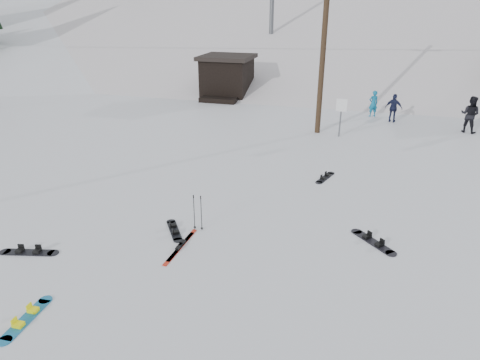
# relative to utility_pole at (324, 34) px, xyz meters

# --- Properties ---
(ground) EXTENTS (200.00, 200.00, 0.00)m
(ground) POSITION_rel_utility_pole_xyz_m (-2.00, -14.00, -4.68)
(ground) COLOR white
(ground) RESTS_ON ground
(ski_slope) EXTENTS (60.00, 85.24, 65.97)m
(ski_slope) POSITION_rel_utility_pole_xyz_m (-2.00, 41.00, -16.68)
(ski_slope) COLOR silver
(ski_slope) RESTS_ON ground
(ridge_left) EXTENTS (47.54, 95.03, 58.38)m
(ridge_left) POSITION_rel_utility_pole_xyz_m (-38.00, 34.00, -15.68)
(ridge_left) COLOR white
(ridge_left) RESTS_ON ground
(treeline_left) EXTENTS (20.00, 64.00, 10.00)m
(treeline_left) POSITION_rel_utility_pole_xyz_m (-36.00, 26.00, -4.68)
(treeline_left) COLOR black
(treeline_left) RESTS_ON ground
(treeline_crest) EXTENTS (50.00, 6.00, 10.00)m
(treeline_crest) POSITION_rel_utility_pole_xyz_m (-2.00, 72.00, -4.68)
(treeline_crest) COLOR black
(treeline_crest) RESTS_ON ski_slope
(utility_pole) EXTENTS (2.00, 0.26, 9.00)m
(utility_pole) POSITION_rel_utility_pole_xyz_m (0.00, 0.00, 0.00)
(utility_pole) COLOR #3A2819
(utility_pole) RESTS_ON ground
(trail_sign) EXTENTS (0.50, 0.09, 1.85)m
(trail_sign) POSITION_rel_utility_pole_xyz_m (1.10, -0.42, -3.41)
(trail_sign) COLOR #595B60
(trail_sign) RESTS_ON ground
(lift_hut) EXTENTS (3.40, 4.10, 2.75)m
(lift_hut) POSITION_rel_utility_pole_xyz_m (-7.00, 6.94, -3.32)
(lift_hut) COLOR black
(lift_hut) RESTS_ON ground
(hero_snowboard) EXTENTS (0.36, 1.55, 0.11)m
(hero_snowboard) POSITION_rel_utility_pole_xyz_m (-4.19, -15.45, -4.65)
(hero_snowboard) COLOR #1B7BB4
(hero_snowboard) RESTS_ON ground
(hero_skis) EXTENTS (0.17, 1.91, 0.10)m
(hero_skis) POSITION_rel_utility_pole_xyz_m (-2.24, -11.91, -4.65)
(hero_skis) COLOR #AD2211
(hero_skis) RESTS_ON ground
(ski_poles) EXTENTS (0.30, 0.08, 1.08)m
(ski_poles) POSITION_rel_utility_pole_xyz_m (-2.14, -10.88, -4.13)
(ski_poles) COLOR black
(ski_poles) RESTS_ON ground
(board_scatter_a) EXTENTS (1.56, 0.60, 0.11)m
(board_scatter_a) POSITION_rel_utility_pole_xyz_m (-5.97, -13.31, -4.65)
(board_scatter_a) COLOR black
(board_scatter_a) RESTS_ON ground
(board_scatter_b) EXTENTS (0.91, 1.20, 0.10)m
(board_scatter_b) POSITION_rel_utility_pole_xyz_m (-2.77, -11.16, -4.66)
(board_scatter_b) COLOR black
(board_scatter_b) RESTS_ON ground
(board_scatter_d) EXTENTS (1.22, 1.23, 0.11)m
(board_scatter_d) POSITION_rel_utility_pole_xyz_m (2.75, -10.22, -4.65)
(board_scatter_d) COLOR black
(board_scatter_d) RESTS_ON ground
(board_scatter_f) EXTENTS (0.60, 1.32, 0.10)m
(board_scatter_f) POSITION_rel_utility_pole_xyz_m (1.01, -5.93, -4.66)
(board_scatter_f) COLOR black
(board_scatter_f) RESTS_ON ground
(skier_teal) EXTENTS (0.64, 0.56, 1.47)m
(skier_teal) POSITION_rel_utility_pole_xyz_m (2.62, 4.08, -3.94)
(skier_teal) COLOR #0E6892
(skier_teal) RESTS_ON ground
(skier_dark) EXTENTS (1.10, 1.01, 1.82)m
(skier_dark) POSITION_rel_utility_pole_xyz_m (7.22, 2.14, -3.77)
(skier_dark) COLOR black
(skier_dark) RESTS_ON ground
(skier_navy) EXTENTS (0.96, 0.56, 1.53)m
(skier_navy) POSITION_rel_utility_pole_xyz_m (3.67, 3.13, -3.92)
(skier_navy) COLOR #161B39
(skier_navy) RESTS_ON ground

